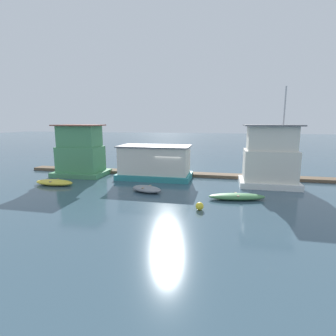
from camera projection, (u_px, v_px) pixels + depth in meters
ground_plane at (170, 180)px, 25.87m from camera, size 200.00×200.00×0.00m
dock_walkway at (175, 174)px, 28.31m from camera, size 33.80×1.46×0.30m
houseboat_green at (80, 153)px, 27.83m from camera, size 5.35×3.85×5.39m
houseboat_teal at (155, 163)px, 26.39m from camera, size 7.36×3.77×3.35m
houseboat_white at (270, 158)px, 23.26m from camera, size 5.07×3.57×8.67m
dinghy_yellow at (54, 182)px, 23.85m from camera, size 3.68×1.52×0.51m
dinghy_grey at (147, 189)px, 21.57m from camera, size 3.00×2.24×0.50m
dinghy_green at (237, 197)px, 19.47m from camera, size 4.33×1.91×0.46m
mooring_post_near_left at (276, 171)px, 25.14m from camera, size 0.29×0.29×2.15m
mooring_post_far_right at (132, 167)px, 28.16m from camera, size 0.20×0.20×1.75m
buoy_yellow at (200, 206)px, 17.19m from camera, size 0.53×0.53×0.53m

